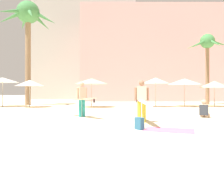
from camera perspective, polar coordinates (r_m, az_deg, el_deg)
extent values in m
plane|color=beige|center=(6.47, 7.14, -12.20)|extent=(120.00, 120.00, 0.00)
cube|color=pink|center=(34.95, 14.31, 7.48)|extent=(24.84, 11.04, 12.08)
cube|color=#A8A8A3|center=(42.77, -6.24, 19.72)|extent=(15.95, 9.36, 31.90)
cylinder|color=#896B4C|center=(24.29, 22.40, 3.82)|extent=(0.36, 0.36, 6.12)
sphere|color=#428447|center=(24.70, 22.39, 10.92)|extent=(1.41, 1.41, 1.41)
cone|color=#428447|center=(25.09, 25.06, 10.15)|extent=(1.84, 0.38, 0.82)
cone|color=#428447|center=(25.78, 22.38, 9.56)|extent=(0.95, 1.76, 1.07)
cone|color=#428447|center=(25.06, 19.70, 10.14)|extent=(1.58, 1.44, 0.83)
cone|color=#428447|center=(23.67, 20.76, 10.52)|extent=(1.66, 1.25, 1.01)
cone|color=#428447|center=(23.70, 24.03, 10.36)|extent=(0.69, 1.78, 1.12)
cylinder|color=#896B4C|center=(23.11, -19.93, 7.16)|extent=(0.50, 0.50, 8.63)
sphere|color=#428447|center=(24.05, -19.91, 17.41)|extent=(2.07, 2.07, 2.07)
cone|color=#428447|center=(23.33, -16.21, 16.53)|extent=(2.35, 0.59, 1.52)
cone|color=#428447|center=(24.87, -16.95, 15.51)|extent=(1.61, 2.23, 1.49)
cone|color=#428447|center=(25.39, -20.77, 15.22)|extent=(1.66, 2.21, 1.47)
cone|color=#428447|center=(24.41, -23.64, 15.90)|extent=(2.37, 0.56, 1.43)
cone|color=#428447|center=(23.20, -23.64, 17.22)|extent=(1.90, 2.15, 1.11)
cone|color=#428447|center=(22.40, -19.39, 17.22)|extent=(1.46, 2.27, 1.55)
cylinder|color=gray|center=(19.84, -19.55, -0.94)|extent=(0.06, 0.06, 2.20)
cone|color=beige|center=(19.85, -19.55, 1.52)|extent=(2.29, 2.29, 0.49)
cylinder|color=gray|center=(18.76, -5.06, -0.81)|extent=(0.06, 0.06, 2.32)
cone|color=beige|center=(18.78, -5.06, 2.07)|extent=(2.62, 2.62, 0.43)
cylinder|color=gray|center=(19.45, 10.67, -0.66)|extent=(0.06, 0.06, 2.40)
cone|color=white|center=(19.47, 10.67, 2.18)|extent=(2.17, 2.17, 0.47)
cylinder|color=gray|center=(21.36, -25.30, -0.57)|extent=(0.06, 0.06, 2.43)
cone|color=white|center=(21.38, -25.29, 2.14)|extent=(2.59, 2.59, 0.40)
cylinder|color=gray|center=(21.11, 23.86, -0.99)|extent=(0.06, 0.06, 2.13)
cone|color=beige|center=(21.12, 23.85, 1.17)|extent=(2.42, 2.42, 0.54)
cylinder|color=gray|center=(20.34, 17.39, -0.73)|extent=(0.06, 0.06, 2.34)
cone|color=white|center=(20.35, 17.39, 1.86)|extent=(2.79, 2.79, 0.50)
cube|color=#EF6684|center=(8.17, 13.84, -9.64)|extent=(1.87, 1.47, 0.01)
cube|color=#2A5F83|center=(8.09, 6.72, -8.29)|extent=(0.32, 0.35, 0.42)
cube|color=navy|center=(8.18, 7.34, -8.79)|extent=(0.17, 0.20, 0.18)
cylinder|color=#D1A889|center=(12.87, 21.50, -5.86)|extent=(0.57, 0.81, 0.16)
cylinder|color=#D1A889|center=(12.84, 22.38, -5.87)|extent=(0.57, 0.81, 0.16)
cube|color=#333842|center=(12.42, 21.64, -4.69)|extent=(0.46, 0.39, 0.51)
sphere|color=#D1A889|center=(12.39, 21.63, -2.86)|extent=(0.33, 0.33, 0.24)
cylinder|color=teal|center=(11.93, -7.81, -4.51)|extent=(0.22, 0.22, 0.91)
cylinder|color=teal|center=(12.03, -6.99, -4.48)|extent=(0.22, 0.22, 0.91)
cube|color=beige|center=(11.95, -7.40, -0.84)|extent=(0.45, 0.42, 0.62)
sphere|color=#D1A889|center=(11.95, -7.39, 1.31)|extent=(0.34, 0.34, 0.24)
cylinder|color=#D1A889|center=(11.83, -8.44, -1.01)|extent=(0.14, 0.14, 0.59)
cylinder|color=#D1A889|center=(12.08, -6.37, -1.00)|extent=(0.14, 0.14, 0.59)
ellipsoid|color=beige|center=(11.66, -7.59, -2.42)|extent=(2.03, 2.25, 0.27)
ellipsoid|color=#987211|center=(11.66, -7.59, -2.42)|extent=(2.05, 2.27, 0.24)
cube|color=black|center=(10.78, -4.42, -2.79)|extent=(0.09, 0.10, 0.19)
cylinder|color=gold|center=(9.90, 7.87, -5.29)|extent=(0.16, 0.16, 0.94)
cylinder|color=gold|center=(9.88, 6.71, -5.30)|extent=(0.16, 0.16, 0.94)
cube|color=beige|center=(9.85, 7.29, -0.90)|extent=(0.40, 0.23, 0.57)
sphere|color=#936B51|center=(9.86, 7.29, 1.58)|extent=(0.25, 0.25, 0.24)
cylinder|color=#936B51|center=(9.88, 8.73, -1.10)|extent=(0.10, 0.10, 0.54)
cylinder|color=#936B51|center=(9.83, 5.84, -1.11)|extent=(0.10, 0.10, 0.54)
ellipsoid|color=white|center=(9.56, 7.52, -2.89)|extent=(0.60, 2.94, 0.30)
ellipsoid|color=#A22412|center=(9.56, 7.52, -2.89)|extent=(0.63, 2.95, 0.27)
cube|color=black|center=(10.71, 6.07, -2.74)|extent=(0.03, 0.12, 0.19)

